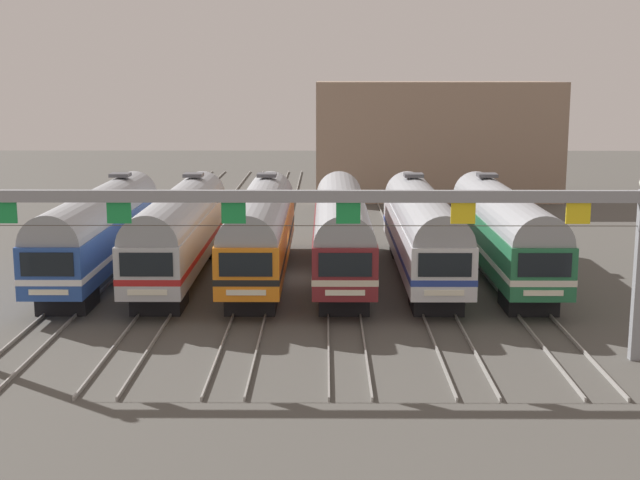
# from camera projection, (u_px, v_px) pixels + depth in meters

# --- Properties ---
(ground_plane) EXTENTS (160.00, 160.00, 0.00)m
(ground_plane) POSITION_uv_depth(u_px,v_px,m) (301.00, 278.00, 46.91)
(ground_plane) COLOR #4C4944
(track_bed) EXTENTS (22.70, 70.00, 0.15)m
(track_bed) POSITION_uv_depth(u_px,v_px,m) (308.00, 224.00, 63.60)
(track_bed) COLOR gray
(track_bed) RESTS_ON ground
(commuter_train_blue) EXTENTS (2.88, 18.06, 5.05)m
(commuter_train_blue) POSITION_uv_depth(u_px,v_px,m) (100.00, 228.00, 46.48)
(commuter_train_blue) COLOR #284C9E
(commuter_train_blue) RESTS_ON ground
(commuter_train_stainless) EXTENTS (2.88, 18.06, 5.05)m
(commuter_train_stainless) POSITION_uv_depth(u_px,v_px,m) (180.00, 228.00, 46.45)
(commuter_train_stainless) COLOR #B2B5BA
(commuter_train_stainless) RESTS_ON ground
(commuter_train_orange) EXTENTS (2.88, 18.06, 5.05)m
(commuter_train_orange) POSITION_uv_depth(u_px,v_px,m) (261.00, 229.00, 46.43)
(commuter_train_orange) COLOR orange
(commuter_train_orange) RESTS_ON ground
(commuter_train_maroon) EXTENTS (2.88, 18.06, 4.77)m
(commuter_train_maroon) POSITION_uv_depth(u_px,v_px,m) (341.00, 229.00, 46.39)
(commuter_train_maroon) COLOR maroon
(commuter_train_maroon) RESTS_ON ground
(commuter_train_silver) EXTENTS (2.88, 18.06, 5.05)m
(commuter_train_silver) POSITION_uv_depth(u_px,v_px,m) (422.00, 229.00, 46.37)
(commuter_train_silver) COLOR silver
(commuter_train_silver) RESTS_ON ground
(commuter_train_green) EXTENTS (2.88, 18.06, 5.05)m
(commuter_train_green) POSITION_uv_depth(u_px,v_px,m) (503.00, 229.00, 46.35)
(commuter_train_green) COLOR #236B42
(commuter_train_green) RESTS_ON ground
(catenary_gantry) EXTENTS (26.44, 0.44, 6.97)m
(catenary_gantry) POSITION_uv_depth(u_px,v_px,m) (291.00, 220.00, 32.65)
(catenary_gantry) COLOR gray
(catenary_gantry) RESTS_ON ground
(maintenance_building) EXTENTS (20.78, 10.00, 10.04)m
(maintenance_building) POSITION_uv_depth(u_px,v_px,m) (435.00, 140.00, 77.73)
(maintenance_building) COLOR gray
(maintenance_building) RESTS_ON ground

